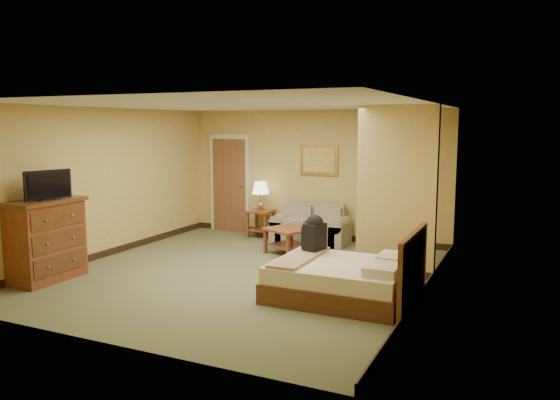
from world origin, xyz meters
The scene contains 17 objects.
floor centered at (0.00, 0.00, 0.00)m, with size 6.00×6.00×0.00m, color #575C3C.
ceiling centered at (0.00, 0.00, 2.60)m, with size 6.00×6.00×0.00m, color white.
back_wall centered at (0.00, 3.00, 1.30)m, with size 5.50×0.02×2.60m, color tan.
left_wall centered at (-2.75, 0.00, 1.30)m, with size 0.02×6.00×2.60m, color tan.
right_wall centered at (2.75, 0.00, 1.30)m, with size 0.02×6.00×2.60m, color tan.
partition centered at (2.15, 0.93, 1.30)m, with size 1.20×0.15×2.60m, color tan.
door centered at (-1.95, 2.96, 1.03)m, with size 0.94×0.16×2.10m.
baseboard centered at (0.00, 2.99, 0.06)m, with size 5.50×0.02×0.12m, color black.
loveseat centered at (0.11, 2.57, 0.25)m, with size 1.50×0.70×0.76m.
side_table centered at (-1.04, 2.65, 0.37)m, with size 0.51×0.51×0.56m.
table_lamp centered at (-1.04, 2.65, 1.01)m, with size 0.36×0.36×0.59m.
coffee_table centered at (0.10, 1.55, 0.33)m, with size 0.96×0.96×0.46m.
wall_picture centered at (0.11, 2.97, 1.60)m, with size 0.80×0.04×0.62m.
dresser centered at (-2.48, -1.53, 0.62)m, with size 0.60×1.14×1.22m.
tv centered at (-2.38, -1.53, 1.42)m, with size 0.24×0.71×0.44m.
bed centered at (1.83, -0.50, 0.27)m, with size 1.88×1.52×0.98m.
backpack centered at (1.22, -0.08, 0.77)m, with size 0.28×0.36×0.55m.
Camera 1 is at (4.00, -7.24, 2.31)m, focal length 35.00 mm.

